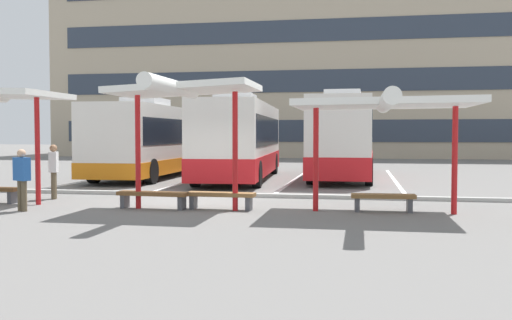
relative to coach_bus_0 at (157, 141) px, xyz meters
The scene contains 17 objects.
ground_plane 10.48m from the coach_bus_0, 64.53° to the right, with size 160.00×160.00×0.00m, color slate.
terminal_building 29.17m from the coach_bus_0, 80.95° to the left, with size 43.39×14.76×18.79m.
coach_bus_0 is the anchor object (origin of this frame).
coach_bus_1 4.45m from the coach_bus_0, 17.59° to the right, with size 3.18×10.74×3.59m.
coach_bus_2 8.62m from the coach_bus_0, ahead, with size 2.69×10.30×3.77m.
lane_stripe_0 2.61m from the coach_bus_0, 157.06° to the right, with size 0.16×14.00×0.01m, color white.
lane_stripe_1 2.97m from the coach_bus_0, 18.63° to the right, with size 0.16×14.00×0.01m, color white.
lane_stripe_2 6.80m from the coach_bus_0, ahead, with size 0.16×14.00×0.01m, color white.
lane_stripe_3 10.92m from the coach_bus_0, ahead, with size 0.16×14.00×0.01m, color white.
waiting_shelter_1 12.49m from the coach_bus_0, 67.09° to the right, with size 3.63×4.19×3.30m.
bench_1 11.94m from the coach_bus_0, 70.64° to the right, with size 1.95×0.55×0.45m.
bench_2 12.51m from the coach_bus_0, 62.56° to the right, with size 1.83×0.51×0.45m.
waiting_shelter_2 14.94m from the coach_bus_0, 48.46° to the right, with size 4.40×5.14×2.88m.
bench_3 14.65m from the coach_bus_0, 47.36° to the right, with size 1.62×0.49×0.45m.
platform_kerb 9.31m from the coach_bus_0, 61.00° to the right, with size 44.00×0.24×0.12m, color #ADADA8.
waiting_passenger_0 12.30m from the coach_bus_0, 86.18° to the right, with size 0.51×0.39×1.59m.
waiting_passenger_1 9.58m from the coach_bus_0, 88.94° to the right, with size 0.37×0.52×1.65m.
Camera 1 is at (4.83, -16.27, 1.98)m, focal length 40.50 mm.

